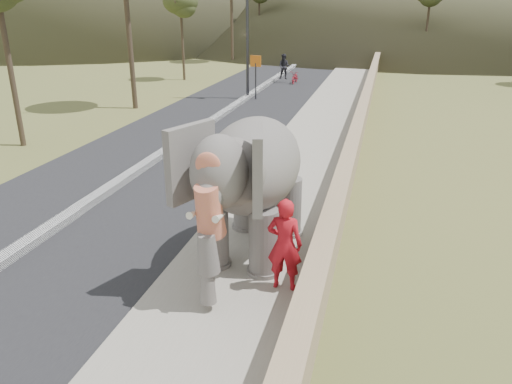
{
  "coord_description": "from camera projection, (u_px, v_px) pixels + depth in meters",
  "views": [
    {
      "loc": [
        2.47,
        -9.87,
        5.23
      ],
      "look_at": [
        0.2,
        -1.03,
        1.7
      ],
      "focal_mm": 35.0,
      "sensor_mm": 36.0,
      "label": 1
    }
  ],
  "objects": [
    {
      "name": "walkway",
      "position": [
        318.0,
        135.0,
        20.39
      ],
      "size": [
        3.0,
        120.0,
        0.15
      ],
      "primitive_type": "cube",
      "color": "#9E9687",
      "rests_on": "ground"
    },
    {
      "name": "road",
      "position": [
        203.0,
        129.0,
        21.57
      ],
      "size": [
        7.0,
        120.0,
        0.03
      ],
      "primitive_type": "cube",
      "color": "black",
      "rests_on": "ground"
    },
    {
      "name": "elephant_and_man",
      "position": [
        254.0,
        184.0,
        10.36
      ],
      "size": [
        2.47,
        4.3,
        3.02
      ],
      "color": "slate",
      "rests_on": "ground"
    },
    {
      "name": "lamppost",
      "position": [
        253.0,
        7.0,
        26.36
      ],
      "size": [
        1.76,
        0.36,
        8.0
      ],
      "color": "#2D2D32",
      "rests_on": "ground"
    },
    {
      "name": "median",
      "position": [
        203.0,
        127.0,
        21.53
      ],
      "size": [
        0.35,
        120.0,
        0.22
      ],
      "primitive_type": "cube",
      "color": "black",
      "rests_on": "ground"
    },
    {
      "name": "motorcyclist",
      "position": [
        289.0,
        71.0,
        33.17
      ],
      "size": [
        1.43,
        1.56,
        1.9
      ],
      "color": "maroon",
      "rests_on": "ground"
    },
    {
      "name": "parapet",
      "position": [
        360.0,
        126.0,
        19.83
      ],
      "size": [
        0.3,
        120.0,
        1.1
      ],
      "primitive_type": "cube",
      "color": "tan",
      "rests_on": "ground"
    },
    {
      "name": "trees",
      "position": [
        368.0,
        21.0,
        33.99
      ],
      "size": [
        48.89,
        42.44,
        8.94
      ],
      "color": "#473828",
      "rests_on": "ground"
    },
    {
      "name": "ground",
      "position": [
        259.0,
        245.0,
        11.38
      ],
      "size": [
        160.0,
        160.0,
        0.0
      ],
      "primitive_type": "plane",
      "color": "olive",
      "rests_on": "ground"
    },
    {
      "name": "signboard",
      "position": [
        256.0,
        70.0,
        27.35
      ],
      "size": [
        0.6,
        0.08,
        2.4
      ],
      "color": "#2D2D33",
      "rests_on": "ground"
    }
  ]
}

